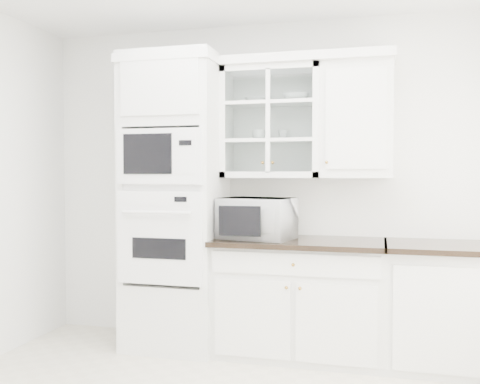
# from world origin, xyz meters

# --- Properties ---
(room_shell) EXTENTS (4.00, 3.50, 2.70)m
(room_shell) POSITION_xyz_m (0.00, 0.43, 1.78)
(room_shell) COLOR white
(room_shell) RESTS_ON ground
(oven_column) EXTENTS (0.76, 0.68, 2.40)m
(oven_column) POSITION_xyz_m (-0.75, 1.42, 1.20)
(oven_column) COLOR white
(oven_column) RESTS_ON ground
(base_cabinet_run) EXTENTS (1.32, 0.67, 0.92)m
(base_cabinet_run) POSITION_xyz_m (0.28, 1.45, 0.46)
(base_cabinet_run) COLOR white
(base_cabinet_run) RESTS_ON ground
(extra_base_cabinet) EXTENTS (0.72, 0.67, 0.92)m
(extra_base_cabinet) POSITION_xyz_m (1.28, 1.45, 0.46)
(extra_base_cabinet) COLOR white
(extra_base_cabinet) RESTS_ON ground
(upper_cabinet_glass) EXTENTS (0.80, 0.33, 0.90)m
(upper_cabinet_glass) POSITION_xyz_m (0.03, 1.58, 1.85)
(upper_cabinet_glass) COLOR white
(upper_cabinet_glass) RESTS_ON room_shell
(upper_cabinet_solid) EXTENTS (0.55, 0.33, 0.90)m
(upper_cabinet_solid) POSITION_xyz_m (0.71, 1.58, 1.85)
(upper_cabinet_solid) COLOR white
(upper_cabinet_solid) RESTS_ON room_shell
(crown_molding) EXTENTS (2.14, 0.38, 0.07)m
(crown_molding) POSITION_xyz_m (-0.07, 1.56, 2.33)
(crown_molding) COLOR white
(crown_molding) RESTS_ON room_shell
(countertop_microwave) EXTENTS (0.63, 0.56, 0.32)m
(countertop_microwave) POSITION_xyz_m (-0.05, 1.40, 1.08)
(countertop_microwave) COLOR white
(countertop_microwave) RESTS_ON base_cabinet_run
(bowl_a) EXTENTS (0.22, 0.22, 0.05)m
(bowl_a) POSITION_xyz_m (-0.10, 1.58, 2.03)
(bowl_a) COLOR white
(bowl_a) RESTS_ON upper_cabinet_glass
(bowl_b) EXTENTS (0.24, 0.24, 0.06)m
(bowl_b) POSITION_xyz_m (0.22, 1.57, 2.04)
(bowl_b) COLOR white
(bowl_b) RESTS_ON upper_cabinet_glass
(cup_a) EXTENTS (0.11, 0.11, 0.08)m
(cup_a) POSITION_xyz_m (-0.08, 1.60, 1.75)
(cup_a) COLOR white
(cup_a) RESTS_ON upper_cabinet_glass
(cup_b) EXTENTS (0.09, 0.09, 0.08)m
(cup_b) POSITION_xyz_m (0.12, 1.60, 1.75)
(cup_b) COLOR white
(cup_b) RESTS_ON upper_cabinet_glass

